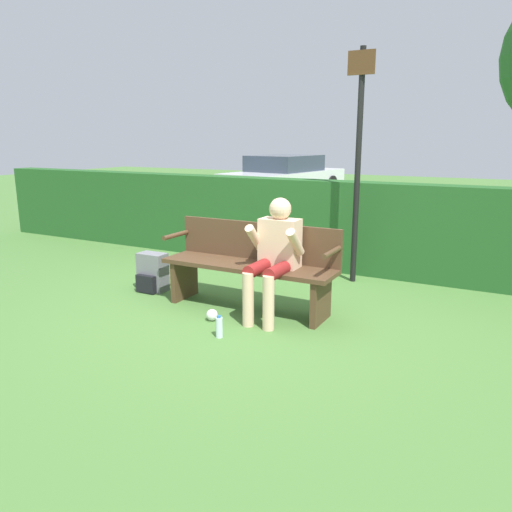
% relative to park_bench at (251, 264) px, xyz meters
% --- Properties ---
extents(ground_plane, '(40.00, 40.00, 0.00)m').
position_rel_park_bench_xyz_m(ground_plane, '(0.00, -0.06, -0.48)').
color(ground_plane, '#4C7A38').
extents(hedge_back, '(12.00, 0.36, 1.20)m').
position_rel_park_bench_xyz_m(hedge_back, '(0.00, 1.95, 0.13)').
color(hedge_back, '#235623').
rests_on(hedge_back, ground).
extents(park_bench, '(1.86, 0.48, 0.89)m').
position_rel_park_bench_xyz_m(park_bench, '(0.00, 0.00, 0.00)').
color(park_bench, '#513823').
rests_on(park_bench, ground).
extents(person_seated, '(0.53, 0.63, 1.19)m').
position_rel_park_bench_xyz_m(person_seated, '(0.34, -0.13, 0.20)').
color(person_seated, beige).
rests_on(person_seated, ground).
extents(backpack, '(0.34, 0.26, 0.45)m').
position_rel_park_bench_xyz_m(backpack, '(-1.31, -0.02, -0.26)').
color(backpack, slate).
rests_on(backpack, ground).
extents(water_bottle, '(0.06, 0.06, 0.21)m').
position_rel_park_bench_xyz_m(water_bottle, '(0.14, -0.85, -0.38)').
color(water_bottle, silver).
rests_on(water_bottle, ground).
extents(signpost, '(0.32, 0.09, 2.77)m').
position_rel_park_bench_xyz_m(signpost, '(0.65, 1.48, 1.06)').
color(signpost, black).
rests_on(signpost, ground).
extents(parked_car, '(2.49, 4.74, 1.24)m').
position_rel_park_bench_xyz_m(parked_car, '(-4.19, 9.87, 0.11)').
color(parked_car, silver).
rests_on(parked_car, ground).
extents(litter_crumple, '(0.11, 0.11, 0.11)m').
position_rel_park_bench_xyz_m(litter_crumple, '(-0.15, -0.52, -0.42)').
color(litter_crumple, silver).
rests_on(litter_crumple, ground).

